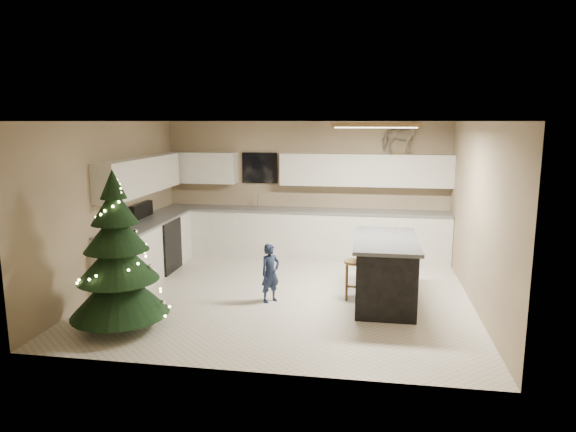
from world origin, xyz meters
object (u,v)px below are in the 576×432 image
object	(u,v)px
bar_stool	(354,270)
toddler	(270,273)
island	(385,271)
rocking_horse	(400,138)
christmas_tree	(118,264)

from	to	relation	value
bar_stool	toddler	xyz separation A→B (m)	(-1.20, -0.33, -0.00)
island	toddler	distance (m)	1.66
toddler	rocking_horse	xyz separation A→B (m)	(1.91, 2.68, 1.87)
bar_stool	toddler	bearing A→B (deg)	-164.80
christmas_tree	rocking_horse	size ratio (longest dim) A/B	2.80
island	rocking_horse	size ratio (longest dim) A/B	2.35
christmas_tree	island	bearing A→B (deg)	23.77
toddler	rocking_horse	world-z (taller)	rocking_horse
bar_stool	rocking_horse	xyz separation A→B (m)	(0.71, 2.35, 1.87)
island	toddler	world-z (taller)	island
christmas_tree	rocking_horse	world-z (taller)	rocking_horse
christmas_tree	rocking_horse	distance (m)	5.53
island	christmas_tree	bearing A→B (deg)	-156.23
bar_stool	christmas_tree	distance (m)	3.32
island	christmas_tree	size ratio (longest dim) A/B	0.84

